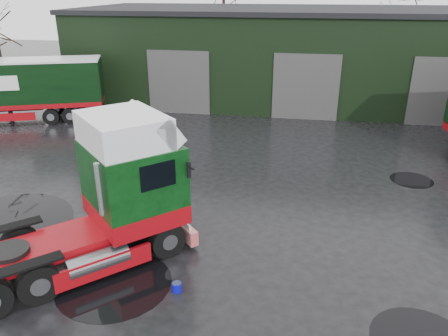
# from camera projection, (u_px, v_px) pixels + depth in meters

# --- Properties ---
(ground) EXTENTS (100.00, 100.00, 0.00)m
(ground) POSITION_uv_depth(u_px,v_px,m) (239.00, 229.00, 15.02)
(ground) COLOR black
(warehouse) EXTENTS (32.40, 12.40, 6.30)m
(warehouse) POSITION_uv_depth(u_px,v_px,m) (307.00, 54.00, 31.61)
(warehouse) COLOR black
(warehouse) RESTS_ON ground
(hero_tractor) EXTENTS (7.16, 7.11, 4.40)m
(hero_tractor) POSITION_uv_depth(u_px,v_px,m) (67.00, 198.00, 12.28)
(hero_tractor) COLOR black
(hero_tractor) RESTS_ON ground
(wash_bucket) EXTENTS (0.32, 0.32, 0.26)m
(wash_bucket) POSITION_uv_depth(u_px,v_px,m) (177.00, 287.00, 11.92)
(wash_bucket) COLOR #0808B8
(wash_bucket) RESTS_ON ground
(tree_back_a) EXTENTS (4.40, 4.40, 9.50)m
(tree_back_a) POSITION_uv_depth(u_px,v_px,m) (224.00, 19.00, 41.38)
(tree_back_a) COLOR black
(tree_back_a) RESTS_ON ground
(tree_back_b) EXTENTS (4.40, 4.40, 7.50)m
(tree_back_b) POSITION_uv_depth(u_px,v_px,m) (399.00, 33.00, 39.14)
(tree_back_b) COLOR black
(tree_back_b) RESTS_ON ground
(puddle_0) EXTENTS (3.22, 3.22, 0.01)m
(puddle_0) POSITION_uv_depth(u_px,v_px,m) (114.00, 284.00, 12.26)
(puddle_0) COLOR black
(puddle_0) RESTS_ON ground
(puddle_1) EXTENTS (1.79, 1.79, 0.01)m
(puddle_1) POSITION_uv_depth(u_px,v_px,m) (412.00, 180.00, 18.77)
(puddle_1) COLOR black
(puddle_1) RESTS_ON ground
(puddle_2) EXTENTS (4.58, 4.58, 0.01)m
(puddle_2) POSITION_uv_depth(u_px,v_px,m) (6.00, 222.00, 15.44)
(puddle_2) COLOR black
(puddle_2) RESTS_ON ground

